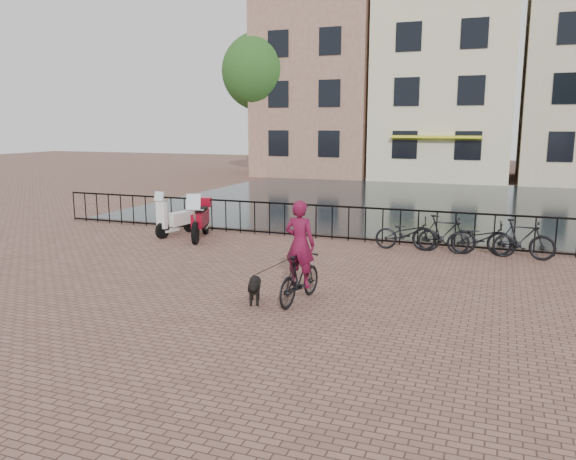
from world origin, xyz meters
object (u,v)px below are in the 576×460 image
(scooter, at_px, (176,212))
(motorcycle, at_px, (200,214))
(dog, at_px, (255,289))
(cyclist, at_px, (300,258))

(scooter, bearing_deg, motorcycle, -1.31)
(motorcycle, bearing_deg, dog, -70.11)
(cyclist, height_order, motorcycle, cyclist)
(cyclist, xyz_separation_m, scooter, (-5.77, 4.91, -0.15))
(cyclist, relative_size, dog, 2.66)
(dog, distance_m, scooter, 7.26)
(dog, relative_size, scooter, 0.54)
(dog, bearing_deg, motorcycle, 107.18)
(motorcycle, relative_size, scooter, 1.31)
(cyclist, distance_m, dog, 1.05)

